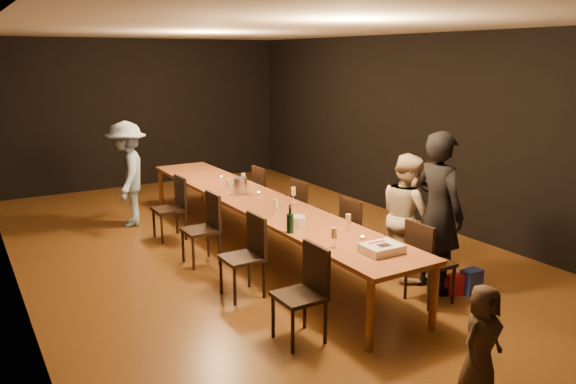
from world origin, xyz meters
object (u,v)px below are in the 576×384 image
plate_stack (297,221)px  champagne_bottle (290,219)px  ice_bucket (240,185)px  table (258,203)px  woman_birthday (438,212)px  chair_right_1 (362,233)px  chair_left_1 (242,257)px  chair_left_0 (299,295)px  chair_right_3 (269,194)px  woman_tan (407,216)px  chair_right_0 (431,262)px  chair_right_2 (310,211)px  chair_left_2 (200,229)px  child (481,339)px  chair_left_3 (169,208)px  birthday_cake (382,248)px  man_blue (128,174)px

plate_stack → champagne_bottle: champagne_bottle is taller
champagne_bottle → ice_bucket: 1.99m
table → woman_birthday: size_ratio=3.23×
chair_right_1 → plate_stack: (-1.04, -0.10, 0.34)m
chair_right_1 → chair_left_1: (-1.70, 0.00, 0.00)m
chair_left_0 → plate_stack: chair_left_0 is taller
chair_right_3 → woman_tan: size_ratio=0.61×
plate_stack → woman_birthday: bearing=-33.5°
chair_right_0 → chair_right_2: (0.00, 2.40, 0.00)m
chair_right_1 → chair_left_2: (-1.70, 1.20, 0.00)m
woman_birthday → chair_left_2: bearing=42.4°
chair_left_2 → woman_birthday: (2.00, -2.18, 0.46)m
chair_left_0 → child: (0.80, -1.45, -0.01)m
chair_right_3 → child: bearing=-10.1°
child → chair_left_3: bearing=89.2°
chair_right_0 → child: (-0.90, -1.45, -0.01)m
table → chair_right_3: size_ratio=6.45×
table → chair_right_1: 1.49m
chair_right_2 → birthday_cake: chair_right_2 is taller
chair_left_1 → birthday_cake: size_ratio=2.40×
child → chair_right_3: bearing=70.1°
ice_bucket → chair_right_1: bearing=-62.1°
chair_left_0 → birthday_cake: chair_left_0 is taller
chair_right_1 → woman_tan: size_ratio=0.61×
woman_tan → ice_bucket: 2.46m
chair_left_1 → birthday_cake: (0.90, -1.30, 0.33)m
table → plate_stack: 1.32m
chair_right_1 → plate_stack: chair_right_1 is taller
chair_left_0 → woman_birthday: (2.00, 0.22, 0.46)m
chair_right_3 → plate_stack: bearing=-22.6°
chair_right_1 → ice_bucket: bearing=-152.1°
champagne_bottle → plate_stack: bearing=42.6°
chair_left_1 → chair_left_0: bearing=-180.0°
chair_right_2 → champagne_bottle: size_ratio=2.87×
plate_stack → man_blue: bearing=105.4°
child → plate_stack: (-0.14, 2.56, 0.35)m
table → chair_left_3: 1.49m
table → chair_left_1: chair_left_1 is taller
chair_left_1 → ice_bucket: size_ratio=4.18×
chair_left_3 → chair_right_1: bearing=-144.7°
table → ice_bucket: ice_bucket is taller
ice_bucket → chair_left_3: bearing=138.3°
child → birthday_cake: 1.39m
chair_right_0 → chair_right_2: same height
chair_left_2 → ice_bucket: ice_bucket is taller
ice_bucket → child: bearing=-90.2°
champagne_bottle → chair_left_3: bearing=99.7°
chair_right_2 → child: (-0.90, -3.85, -0.01)m
chair_right_1 → chair_left_1: same height
plate_stack → birthday_cake: bearing=-78.8°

